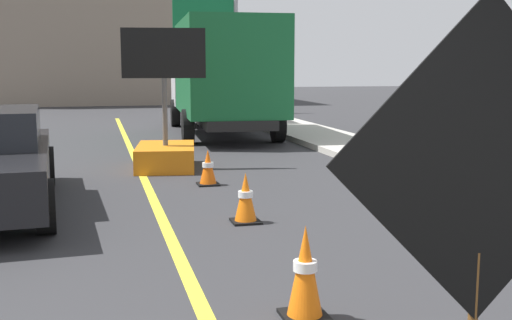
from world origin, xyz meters
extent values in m
cube|color=yellow|center=(0.00, 6.00, 0.00)|extent=(0.14, 36.00, 0.01)
cube|color=orange|center=(1.02, 1.81, 1.52)|extent=(1.56, 0.07, 1.56)
cube|color=black|center=(1.02, 1.79, 1.52)|extent=(1.63, 0.05, 1.63)
cube|color=black|center=(1.02, 1.83, 1.52)|extent=(0.28, 0.01, 0.52)
cube|color=orange|center=(0.51, 11.42, 0.23)|extent=(1.35, 1.94, 0.45)
cylinder|color=#4C4C4C|center=(0.51, 11.42, 1.10)|extent=(0.10, 0.10, 1.30)
cube|color=black|center=(0.51, 11.42, 2.23)|extent=(1.59, 0.32, 0.95)
sphere|color=yellow|center=(1.06, 11.39, 2.23)|extent=(0.09, 0.09, 0.09)
sphere|color=yellow|center=(0.77, 11.43, 2.23)|extent=(0.09, 0.09, 0.09)
sphere|color=yellow|center=(0.47, 11.48, 2.23)|extent=(0.09, 0.09, 0.09)
sphere|color=yellow|center=(0.17, 11.52, 2.23)|extent=(0.09, 0.09, 0.09)
sphere|color=yellow|center=(0.00, 11.55, 2.41)|extent=(0.09, 0.09, 0.09)
sphere|color=yellow|center=(0.00, 11.55, 2.04)|extent=(0.09, 0.09, 0.09)
cube|color=black|center=(2.81, 17.48, 0.57)|extent=(2.19, 7.89, 0.25)
cube|color=silver|center=(2.98, 20.28, 1.65)|extent=(2.60, 2.33, 1.90)
cube|color=#14592D|center=(2.74, 16.28, 1.96)|extent=(2.78, 5.44, 2.51)
cylinder|color=black|center=(1.79, 20.20, 0.45)|extent=(0.33, 0.92, 0.90)
cylinder|color=black|center=(4.15, 20.06, 0.45)|extent=(0.33, 0.92, 0.90)
cylinder|color=black|center=(1.49, 15.21, 0.45)|extent=(0.33, 0.92, 0.90)
cylinder|color=black|center=(3.86, 15.07, 0.45)|extent=(0.33, 0.92, 0.90)
cylinder|color=black|center=(-1.40, 6.81, 0.33)|extent=(0.26, 0.67, 0.66)
cylinder|color=black|center=(-1.60, 10.01, 0.33)|extent=(0.26, 0.67, 0.66)
cylinder|color=gray|center=(5.10, 25.79, 2.50)|extent=(0.18, 0.18, 5.00)
cube|color=#0F6033|center=(3.70, 25.70, 4.15)|extent=(2.60, 0.23, 1.30)
cube|color=white|center=(3.70, 25.73, 4.15)|extent=(1.82, 0.12, 0.18)
cube|color=gray|center=(-1.62, 36.38, 5.08)|extent=(12.96, 8.47, 10.15)
cube|color=black|center=(0.75, 3.64, 0.01)|extent=(0.36, 0.36, 0.03)
cone|color=orange|center=(0.75, 3.64, 0.39)|extent=(0.28, 0.28, 0.72)
cylinder|color=white|center=(0.75, 3.64, 0.43)|extent=(0.19, 0.19, 0.08)
cube|color=black|center=(1.02, 6.77, 0.01)|extent=(0.36, 0.36, 0.03)
cone|color=orange|center=(1.02, 6.77, 0.34)|extent=(0.28, 0.28, 0.61)
cylinder|color=white|center=(1.02, 6.77, 0.37)|extent=(0.19, 0.19, 0.08)
cube|color=black|center=(1.00, 9.44, 0.01)|extent=(0.36, 0.36, 0.03)
cone|color=#EA5B0C|center=(1.00, 9.44, 0.31)|extent=(0.28, 0.28, 0.57)
cylinder|color=white|center=(1.00, 9.44, 0.34)|extent=(0.19, 0.19, 0.08)
camera|label=1|loc=(-0.79, -0.87, 1.96)|focal=44.37mm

